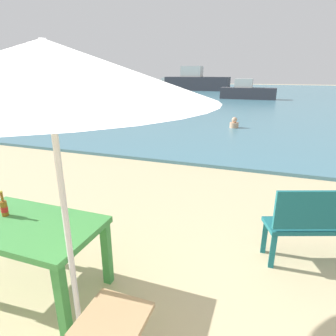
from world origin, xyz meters
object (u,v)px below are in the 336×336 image
at_px(swimmer_person, 234,124).
at_px(boat_ferry, 97,79).
at_px(picnic_table_green, 28,233).
at_px(beer_bottle_amber, 4,207).
at_px(boat_fishing_trawler, 167,83).
at_px(patio_umbrella, 46,71).
at_px(boat_barge, 196,82).
at_px(bench_teal_center, 323,222).
at_px(boat_cargo_ship, 247,92).

xyz_separation_m(swimmer_person, boat_ferry, (-28.89, 34.66, 0.82)).
bearing_deg(boat_ferry, picnic_table_green, -57.48).
distance_m(beer_bottle_amber, swimmer_person, 9.42).
distance_m(picnic_table_green, boat_fishing_trawler, 44.72).
relative_size(patio_umbrella, boat_ferry, 0.31).
relative_size(boat_barge, boat_fishing_trawler, 2.13).
bearing_deg(patio_umbrella, picnic_table_green, 157.02).
xyz_separation_m(picnic_table_green, patio_umbrella, (0.77, -0.33, 1.47)).
bearing_deg(boat_ferry, boat_barge, -27.37).
distance_m(picnic_table_green, boat_barge, 33.68).
xyz_separation_m(beer_bottle_amber, swimmer_person, (1.12, 9.33, -0.61)).
bearing_deg(bench_teal_center, swimmer_person, 103.75).
distance_m(picnic_table_green, swimmer_person, 9.43).
height_order(boat_cargo_ship, boat_fishing_trawler, boat_cargo_ship).
bearing_deg(beer_bottle_amber, swimmer_person, 83.17).
distance_m(bench_teal_center, swimmer_person, 8.19).
height_order(beer_bottle_amber, boat_cargo_ship, boat_cargo_ship).
xyz_separation_m(picnic_table_green, swimmer_person, (0.81, 9.38, -0.41)).
bearing_deg(boat_cargo_ship, bench_teal_center, -83.05).
height_order(picnic_table_green, boat_barge, boat_barge).
distance_m(patio_umbrella, boat_fishing_trawler, 45.30).
bearing_deg(boat_fishing_trawler, bench_teal_center, -67.82).
xyz_separation_m(beer_bottle_amber, boat_ferry, (-27.77, 43.99, 0.20)).
bearing_deg(boat_barge, boat_fishing_trawler, 127.37).
bearing_deg(boat_barge, bench_teal_center, -73.27).
bearing_deg(swimmer_person, boat_fishing_trawler, 114.07).
bearing_deg(boat_ferry, bench_teal_center, -54.11).
xyz_separation_m(beer_bottle_amber, bench_teal_center, (3.06, 1.38, -0.31)).
xyz_separation_m(boat_barge, boat_cargo_ship, (6.90, -10.29, -0.43)).
height_order(boat_fishing_trawler, boat_ferry, boat_ferry).
xyz_separation_m(picnic_table_green, boat_cargo_ship, (0.16, 22.71, 0.00)).
height_order(picnic_table_green, boat_ferry, boat_ferry).
height_order(swimmer_person, boat_cargo_ship, boat_cargo_ship).
distance_m(boat_barge, boat_fishing_trawler, 11.94).
xyz_separation_m(patio_umbrella, boat_barge, (-7.51, 33.32, -1.03)).
distance_m(picnic_table_green, patio_umbrella, 1.69).
distance_m(patio_umbrella, boat_cargo_ship, 23.09).
bearing_deg(patio_umbrella, swimmer_person, 89.80).
distance_m(beer_bottle_amber, boat_ferry, 52.03).
relative_size(swimmer_person, boat_barge, 0.05).
height_order(patio_umbrella, bench_teal_center, patio_umbrella).
bearing_deg(bench_teal_center, boat_barge, 106.73).
relative_size(swimmer_person, boat_ferry, 0.05).
distance_m(patio_umbrella, boat_ferry, 52.94).
distance_m(boat_barge, boat_cargo_ship, 12.39).
xyz_separation_m(bench_teal_center, boat_fishing_trawler, (-16.73, 41.04, 0.01)).
relative_size(picnic_table_green, beer_bottle_amber, 5.28).
height_order(bench_teal_center, boat_ferry, boat_ferry).
height_order(beer_bottle_amber, boat_barge, boat_barge).
xyz_separation_m(swimmer_person, boat_barge, (-7.54, 23.61, 0.85)).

